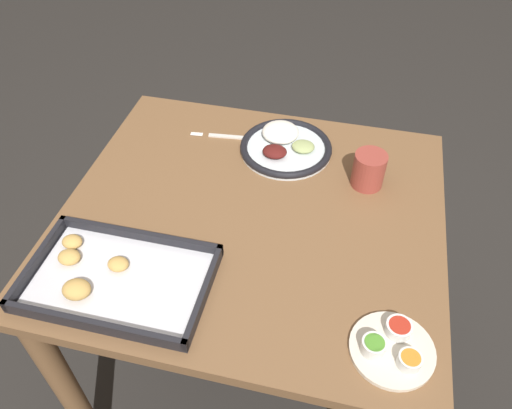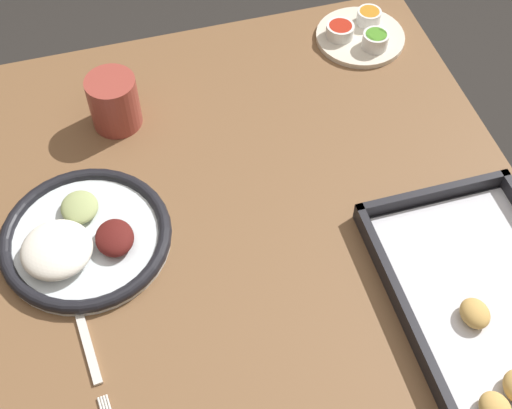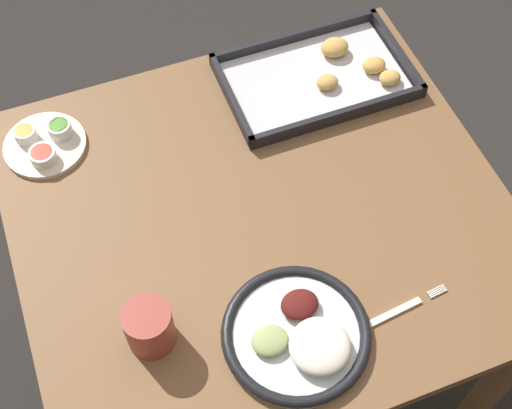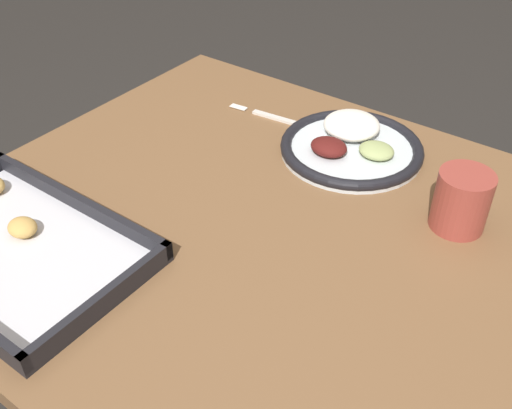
{
  "view_description": "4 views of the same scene",
  "coord_description": "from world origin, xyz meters",
  "px_view_note": "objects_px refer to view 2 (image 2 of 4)",
  "views": [
    {
      "loc": [
        -0.2,
        0.81,
        1.63
      ],
      "look_at": [
        -0.01,
        0.0,
        0.79
      ],
      "focal_mm": 35.0,
      "sensor_mm": 36.0,
      "label": 1
    },
    {
      "loc": [
        0.59,
        -0.17,
        1.64
      ],
      "look_at": [
        -0.01,
        0.0,
        0.79
      ],
      "focal_mm": 50.0,
      "sensor_mm": 36.0,
      "label": 2
    },
    {
      "loc": [
        -0.26,
        -0.66,
        1.89
      ],
      "look_at": [
        -0.01,
        0.0,
        0.79
      ],
      "focal_mm": 50.0,
      "sensor_mm": 36.0,
      "label": 3
    },
    {
      "loc": [
        -0.43,
        0.57,
        1.34
      ],
      "look_at": [
        -0.01,
        0.0,
        0.79
      ],
      "focal_mm": 42.0,
      "sensor_mm": 36.0,
      "label": 4
    }
  ],
  "objects_px": {
    "saucer_plate": "(360,34)",
    "drinking_cup": "(114,102)",
    "dinner_plate": "(83,238)",
    "fork": "(87,340)",
    "baking_tray": "(494,313)"
  },
  "relations": [
    {
      "from": "fork",
      "to": "drinking_cup",
      "type": "height_order",
      "value": "drinking_cup"
    },
    {
      "from": "fork",
      "to": "drinking_cup",
      "type": "xyz_separation_m",
      "value": [
        -0.39,
        0.11,
        0.04
      ]
    },
    {
      "from": "drinking_cup",
      "to": "dinner_plate",
      "type": "bearing_deg",
      "value": -21.01
    },
    {
      "from": "dinner_plate",
      "to": "baking_tray",
      "type": "xyz_separation_m",
      "value": [
        0.27,
        0.52,
        -0.0
      ]
    },
    {
      "from": "dinner_plate",
      "to": "drinking_cup",
      "type": "distance_m",
      "value": 0.25
    },
    {
      "from": "dinner_plate",
      "to": "saucer_plate",
      "type": "bearing_deg",
      "value": 119.56
    },
    {
      "from": "saucer_plate",
      "to": "baking_tray",
      "type": "height_order",
      "value": "baking_tray"
    },
    {
      "from": "dinner_plate",
      "to": "saucer_plate",
      "type": "distance_m",
      "value": 0.63
    },
    {
      "from": "dinner_plate",
      "to": "drinking_cup",
      "type": "xyz_separation_m",
      "value": [
        -0.23,
        0.09,
        0.03
      ]
    },
    {
      "from": "dinner_plate",
      "to": "baking_tray",
      "type": "distance_m",
      "value": 0.59
    },
    {
      "from": "fork",
      "to": "baking_tray",
      "type": "relative_size",
      "value": 0.55
    },
    {
      "from": "drinking_cup",
      "to": "saucer_plate",
      "type": "bearing_deg",
      "value": 100.22
    },
    {
      "from": "dinner_plate",
      "to": "drinking_cup",
      "type": "relative_size",
      "value": 2.73
    },
    {
      "from": "dinner_plate",
      "to": "saucer_plate",
      "type": "height_order",
      "value": "dinner_plate"
    },
    {
      "from": "saucer_plate",
      "to": "drinking_cup",
      "type": "height_order",
      "value": "drinking_cup"
    }
  ]
}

